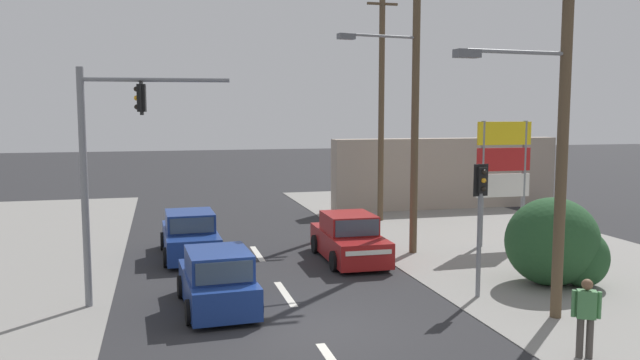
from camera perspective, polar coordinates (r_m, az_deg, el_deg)
The scene contains 16 objects.
ground_plane at distance 14.42m, azimuth -0.81°, elevation -13.64°, with size 140.00×140.00×0.00m, color #28282B.
lane_dash_mid at distance 17.21m, azimuth -3.20°, elevation -10.33°, with size 0.20×2.40×0.01m, color silver.
lane_dash_far at distance 21.98m, azimuth -5.75°, elevation -6.71°, with size 0.20×2.40×0.01m, color silver.
kerb_right_verge at distance 20.07m, azimuth 23.83°, elevation -8.43°, with size 10.00×44.00×0.02m, color gray.
utility_pole_foreground_right at distance 15.43m, azimuth 20.94°, elevation 4.98°, with size 3.78×0.48×8.65m.
utility_pole_midground_right at distance 21.62m, azimuth 8.42°, elevation 7.76°, with size 3.77×0.65×10.29m.
utility_pole_background_right at distance 28.14m, azimuth 5.64°, elevation 7.62°, with size 1.80×0.26×10.75m.
traffic_signal_mast at distance 16.32m, azimuth -18.99°, elevation 2.13°, with size 3.68×0.52×6.00m.
pedestal_signal_right_kerb at distance 16.86m, azimuth 14.44°, elevation -2.45°, with size 0.44×0.30×3.56m.
shopping_plaza_sign at distance 23.66m, azimuth 16.42°, elevation 1.29°, with size 2.10×0.16×4.60m.
roadside_bush at distance 18.97m, azimuth 20.86°, elevation -5.51°, with size 2.82×2.41×2.51m.
shopfront_wall_far at distance 32.60m, azimuth 11.47°, elevation 0.60°, with size 12.00×1.00×3.60m, color #A39384.
sedan_kerbside_parked at distance 20.81m, azimuth 2.67°, elevation -5.44°, with size 1.94×4.27×1.56m.
sedan_oncoming_mid at distance 21.75m, azimuth -11.79°, elevation -5.06°, with size 1.98×4.28×1.56m.
hatchback_receding_far at distance 15.98m, azimuth -9.35°, elevation -9.10°, with size 1.93×3.71×1.53m.
pedestrian_at_kerb at distance 13.67m, azimuth 23.14°, elevation -11.19°, with size 0.50×0.37×1.63m.
Camera 1 is at (-3.18, -13.19, 4.88)m, focal length 35.00 mm.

